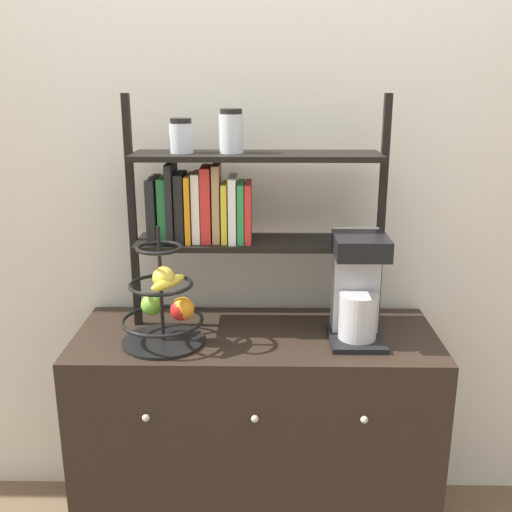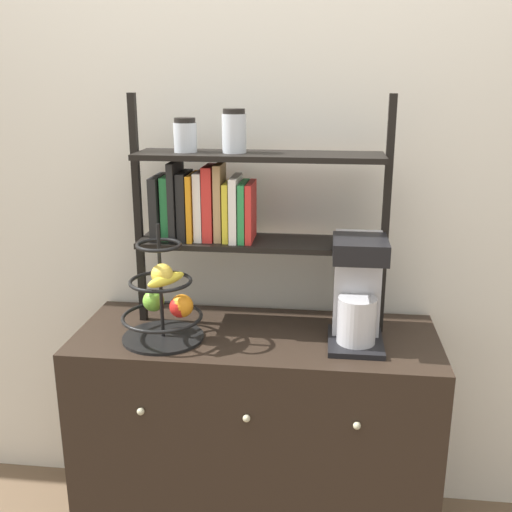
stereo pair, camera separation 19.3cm
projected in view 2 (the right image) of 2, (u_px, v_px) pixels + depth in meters
The scene contains 5 objects.
wall_back at pixel (265, 170), 2.14m from camera, with size 7.00×0.05×2.60m, color silver.
sideboard at pixel (256, 436), 2.12m from camera, with size 1.21×0.49×0.79m.
coffee_maker at pixel (357, 290), 1.90m from camera, with size 0.18×0.23×0.36m.
fruit_stand at pixel (165, 303), 1.94m from camera, with size 0.27×0.27×0.39m.
shelf_hutch at pixel (226, 199), 1.97m from camera, with size 0.85×0.20×0.78m.
Camera 2 is at (0.22, -1.60, 1.61)m, focal length 42.00 mm.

